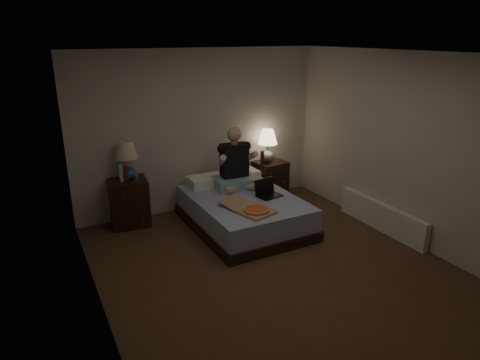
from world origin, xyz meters
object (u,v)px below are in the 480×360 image
bed (244,212)px  radiator (381,217)px  beer_bottle_left (126,174)px  water_bottle (122,173)px  lamp_right (268,146)px  laptop (270,189)px  nightstand_left (129,202)px  pizza_box (256,210)px  lamp_left (127,161)px  soda_can (136,176)px  nightstand_right (270,180)px  person (236,158)px  beer_bottle_right (262,157)px

bed → radiator: size_ratio=1.15×
beer_bottle_left → radiator: size_ratio=0.14×
beer_bottle_left → water_bottle: bearing=137.7°
lamp_right → laptop: size_ratio=1.65×
nightstand_left → lamp_right: (2.35, 0.00, 0.57)m
bed → pizza_box: bearing=-103.1°
lamp_left → beer_bottle_left: bearing=-122.0°
bed → soda_can: bearing=148.9°
laptop → soda_can: bearing=141.0°
nightstand_right → person: bearing=-162.2°
nightstand_left → radiator: (3.17, -1.85, -0.15)m
lamp_right → radiator: 2.15m
beer_bottle_right → person: 0.78m
nightstand_right → lamp_left: (-2.39, 0.00, 0.66)m
nightstand_left → person: bearing=-9.4°
nightstand_left → lamp_right: bearing=5.6°
soda_can → pizza_box: bearing=-48.7°
bed → radiator: bearing=-31.0°
nightstand_right → radiator: nightstand_right is taller
beer_bottle_left → laptop: bearing=-26.6°
water_bottle → radiator: bearing=-29.2°
person → bed: bearing=-96.8°
soda_can → laptop: size_ratio=0.29×
lamp_left → lamp_right: (2.32, 0.00, -0.06)m
laptop → pizza_box: 0.65m
person → radiator: bearing=-37.3°
bed → lamp_right: (0.89, 0.85, 0.69)m
nightstand_left → nightstand_right: (2.41, 0.00, -0.03)m
beer_bottle_right → lamp_right: bearing=23.2°
bed → beer_bottle_left: 1.77m
radiator → person: bearing=138.6°
nightstand_left → lamp_left: 0.63m
nightstand_right → soda_can: 2.34m
water_bottle → radiator: size_ratio=0.16×
lamp_left → beer_bottle_right: lamp_left is taller
soda_can → beer_bottle_left: beer_bottle_left is taller
lamp_right → radiator: (0.82, -1.85, -0.72)m
lamp_left → nightstand_left: bearing=180.0°
lamp_left → radiator: lamp_left is taller
nightstand_right → laptop: laptop is taller
nightstand_right → person: 1.14m
beer_bottle_left → person: person is taller
beer_bottle_left → soda_can: bearing=10.4°
nightstand_right → laptop: (-0.61, -0.99, 0.26)m
bed → lamp_right: size_ratio=3.29×
lamp_right → water_bottle: (-2.42, -0.03, -0.09)m
lamp_left → person: size_ratio=0.60×
laptop → lamp_left: bearing=140.9°
nightstand_left → lamp_right: lamp_right is taller
water_bottle → person: bearing=-13.2°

